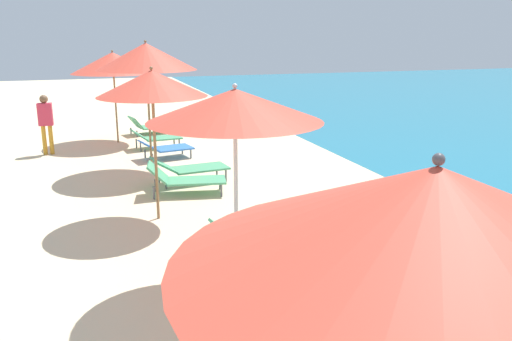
{
  "coord_description": "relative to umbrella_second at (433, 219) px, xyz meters",
  "views": [
    {
      "loc": [
        -1.16,
        1.11,
        3.14
      ],
      "look_at": [
        0.97,
        7.54,
        1.35
      ],
      "focal_mm": 36.81,
      "sensor_mm": 36.0,
      "label": 1
    }
  ],
  "objects": [
    {
      "name": "lounger_farthest_shoreside",
      "position": [
        0.44,
        14.84,
        -2.02
      ],
      "size": [
        1.43,
        0.97,
        0.59
      ],
      "rotation": [
        0.0,
        0.0,
        0.22
      ],
      "color": "#4CA572",
      "rests_on": "ground"
    },
    {
      "name": "lounger_fourth_shoreside",
      "position": [
        0.29,
        8.04,
        -1.96
      ],
      "size": [
        1.62,
        0.89,
        0.66
      ],
      "rotation": [
        0.0,
        0.0,
        -0.19
      ],
      "color": "#4CA572",
      "rests_on": "ground"
    },
    {
      "name": "person_walking_near",
      "position": [
        -2.49,
        12.72,
        -1.34
      ],
      "size": [
        0.37,
        0.24,
        1.58
      ],
      "rotation": [
        0.0,
        0.0,
        1.51
      ],
      "color": "orange",
      "rests_on": "ground"
    },
    {
      "name": "lounger_fifth_inland",
      "position": [
        0.54,
        8.85,
        -1.95
      ],
      "size": [
        1.68,
        0.84,
        0.6
      ],
      "rotation": [
        0.0,
        0.0,
        0.12
      ],
      "color": "#4CA572",
      "rests_on": "ground"
    },
    {
      "name": "lounger_third_inland",
      "position": [
        0.71,
        2.87,
        -2.04
      ],
      "size": [
        1.54,
        0.93,
        0.49
      ],
      "rotation": [
        0.0,
        0.0,
        0.24
      ],
      "color": "#4CA572",
      "rests_on": "ground"
    },
    {
      "name": "umbrella_fourth",
      "position": [
        -0.43,
        6.79,
        0.05
      ],
      "size": [
        1.82,
        1.82,
        2.61
      ],
      "color": "olive",
      "rests_on": "ground"
    },
    {
      "name": "lounger_fifth_shoreside",
      "position": [
        0.41,
        11.26,
        -2.0
      ],
      "size": [
        1.41,
        0.93,
        0.5
      ],
      "rotation": [
        0.0,
        0.0,
        0.19
      ],
      "color": "blue",
      "rests_on": "ground"
    },
    {
      "name": "lounger_farthest_inland",
      "position": [
        0.34,
        12.61,
        -1.98
      ],
      "size": [
        1.41,
        0.77,
        0.56
      ],
      "rotation": [
        0.0,
        0.0,
        0.11
      ],
      "color": "#4CA572",
      "rests_on": "ground"
    },
    {
      "name": "umbrella_fifth",
      "position": [
        -0.12,
        10.06,
        0.34
      ],
      "size": [
        2.24,
        2.24,
        2.98
      ],
      "color": "olive",
      "rests_on": "ground"
    },
    {
      "name": "umbrella_farthest",
      "position": [
        -0.62,
        13.77,
        0.02
      ],
      "size": [
        2.36,
        2.36,
        2.67
      ],
      "color": "olive",
      "rests_on": "ground"
    },
    {
      "name": "umbrella_second",
      "position": [
        0.0,
        0.0,
        0.0
      ],
      "size": [
        2.56,
        2.56,
        2.61
      ],
      "color": "#4C4C51",
      "rests_on": "ground"
    },
    {
      "name": "umbrella_third",
      "position": [
        0.13,
        3.82,
        0.04
      ],
      "size": [
        2.05,
        2.05,
        2.58
      ],
      "color": "silver",
      "rests_on": "ground"
    },
    {
      "name": "lounger_third_shoreside",
      "position": [
        0.76,
        4.78,
        -1.99
      ],
      "size": [
        1.48,
        0.71,
        0.56
      ],
      "rotation": [
        0.0,
        0.0,
        0.09
      ],
      "color": "#4CA572",
      "rests_on": "ground"
    }
  ]
}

